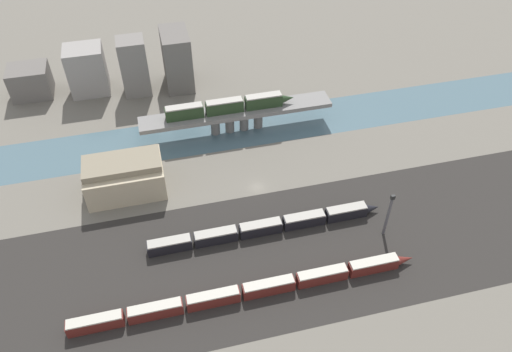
{
  "coord_description": "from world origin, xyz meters",
  "views": [
    {
      "loc": [
        -23.81,
        -96.05,
        98.29
      ],
      "look_at": [
        0.0,
        1.34,
        3.03
      ],
      "focal_mm": 35.0,
      "sensor_mm": 36.0,
      "label": 1
    }
  ],
  "objects_px": {
    "train_on_bridge": "(229,106)",
    "signal_tower": "(388,215)",
    "warehouse_building": "(125,176)",
    "train_yard_near": "(247,291)",
    "train_yard_mid": "(266,227)"
  },
  "relations": [
    {
      "from": "train_on_bridge",
      "to": "signal_tower",
      "type": "distance_m",
      "value": 58.7
    },
    {
      "from": "train_on_bridge",
      "to": "warehouse_building",
      "type": "distance_m",
      "value": 38.18
    },
    {
      "from": "train_on_bridge",
      "to": "train_yard_near",
      "type": "relative_size",
      "value": 0.5
    },
    {
      "from": "train_yard_mid",
      "to": "signal_tower",
      "type": "distance_m",
      "value": 30.41
    },
    {
      "from": "train_yard_near",
      "to": "warehouse_building",
      "type": "distance_m",
      "value": 48.43
    },
    {
      "from": "train_yard_mid",
      "to": "signal_tower",
      "type": "relative_size",
      "value": 4.39
    },
    {
      "from": "signal_tower",
      "to": "train_on_bridge",
      "type": "bearing_deg",
      "value": 120.3
    },
    {
      "from": "warehouse_building",
      "to": "train_yard_near",
      "type": "bearing_deg",
      "value": -59.31
    },
    {
      "from": "train_yard_mid",
      "to": "signal_tower",
      "type": "xyz_separation_m",
      "value": [
        28.9,
        -7.75,
        5.45
      ]
    },
    {
      "from": "train_on_bridge",
      "to": "train_yard_mid",
      "type": "height_order",
      "value": "train_on_bridge"
    },
    {
      "from": "train_yard_near",
      "to": "warehouse_building",
      "type": "height_order",
      "value": "warehouse_building"
    },
    {
      "from": "signal_tower",
      "to": "warehouse_building",
      "type": "bearing_deg",
      "value": 153.02
    },
    {
      "from": "warehouse_building",
      "to": "train_on_bridge",
      "type": "bearing_deg",
      "value": 29.78
    },
    {
      "from": "train_on_bridge",
      "to": "signal_tower",
      "type": "bearing_deg",
      "value": -59.7
    },
    {
      "from": "train_yard_near",
      "to": "signal_tower",
      "type": "height_order",
      "value": "signal_tower"
    }
  ]
}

